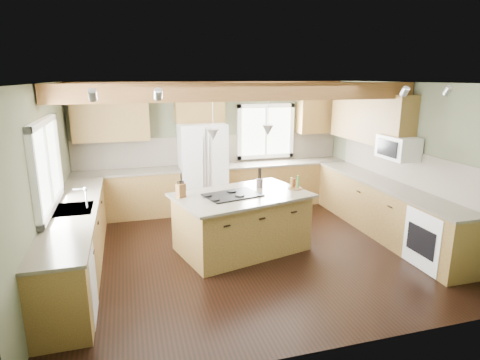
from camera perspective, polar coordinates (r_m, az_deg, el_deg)
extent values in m
plane|color=black|center=(6.47, 1.06, -10.05)|extent=(5.60, 5.60, 0.00)
plane|color=silver|center=(5.88, 1.18, 13.65)|extent=(5.60, 5.60, 0.00)
plane|color=#4D543B|center=(8.42, -3.86, 4.99)|extent=(5.60, 0.00, 5.60)
plane|color=#4D543B|center=(5.89, -25.92, -0.59)|extent=(0.00, 5.00, 5.00)
plane|color=#4D543B|center=(7.35, 22.52, 2.51)|extent=(0.00, 5.00, 5.00)
cube|color=brown|center=(5.98, 0.88, 12.42)|extent=(5.55, 0.26, 0.26)
cube|color=brown|center=(8.21, -3.86, 13.44)|extent=(5.55, 0.20, 0.10)
cube|color=brown|center=(8.42, -3.83, 4.37)|extent=(5.58, 0.03, 0.58)
cube|color=brown|center=(7.39, 22.12, 1.90)|extent=(0.03, 3.70, 0.58)
cube|color=brown|center=(8.14, -15.72, -2.08)|extent=(2.02, 0.60, 0.88)
cube|color=#473E34|center=(8.03, -15.95, 1.07)|extent=(2.06, 0.64, 0.04)
cube|color=brown|center=(8.75, 6.23, -0.47)|extent=(2.62, 0.60, 0.88)
cube|color=#473E34|center=(8.64, 6.32, 2.48)|extent=(2.66, 0.64, 0.04)
cube|color=brown|center=(6.15, -22.19, -8.04)|extent=(0.60, 3.70, 0.88)
cube|color=#473E34|center=(6.00, -22.60, -3.97)|extent=(0.64, 3.74, 0.04)
cube|color=brown|center=(7.42, 19.81, -4.02)|extent=(0.60, 3.70, 0.88)
cube|color=#473E34|center=(7.29, 20.12, -0.58)|extent=(0.64, 3.74, 0.04)
cube|color=brown|center=(7.99, -17.92, 8.52)|extent=(1.40, 0.35, 0.90)
cube|color=brown|center=(8.09, -5.81, 10.62)|extent=(0.96, 0.35, 0.70)
cube|color=brown|center=(7.87, 17.92, 8.44)|extent=(0.35, 2.20, 0.90)
cube|color=brown|center=(8.94, 11.09, 9.51)|extent=(0.90, 0.35, 0.90)
cube|color=white|center=(5.89, -25.91, 1.89)|extent=(0.04, 1.60, 1.05)
cube|color=white|center=(8.67, 3.64, 6.94)|extent=(1.10, 0.04, 1.00)
cube|color=#262628|center=(6.00, -22.61, -3.93)|extent=(0.50, 0.65, 0.03)
cylinder|color=#B2B2B7|center=(5.94, -21.02, -2.49)|extent=(0.02, 0.02, 0.28)
cube|color=white|center=(4.98, -23.58, -13.73)|extent=(0.60, 0.60, 0.84)
cube|color=white|center=(6.48, 26.39, -7.48)|extent=(0.60, 0.72, 0.84)
cube|color=white|center=(7.13, 21.56, 4.31)|extent=(0.40, 0.70, 0.38)
cone|color=#B2B2B7|center=(5.79, -3.83, 6.46)|extent=(0.18, 0.18, 0.16)
cone|color=#B2B2B7|center=(6.27, 3.98, 7.07)|extent=(0.18, 0.18, 0.16)
cube|color=silver|center=(8.07, -5.33, 1.65)|extent=(0.90, 0.74, 1.80)
cube|color=brown|center=(6.37, 0.21, -6.16)|extent=(2.12, 1.60, 0.88)
cube|color=#473E34|center=(6.22, 0.22, -2.19)|extent=(2.28, 1.75, 0.04)
cube|color=black|center=(6.14, -1.05, -2.14)|extent=(0.93, 0.74, 0.02)
cube|color=brown|center=(6.08, -8.41, -1.50)|extent=(0.16, 0.14, 0.21)
cylinder|color=#443B36|center=(6.58, 2.80, -0.43)|extent=(0.11, 0.11, 0.15)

